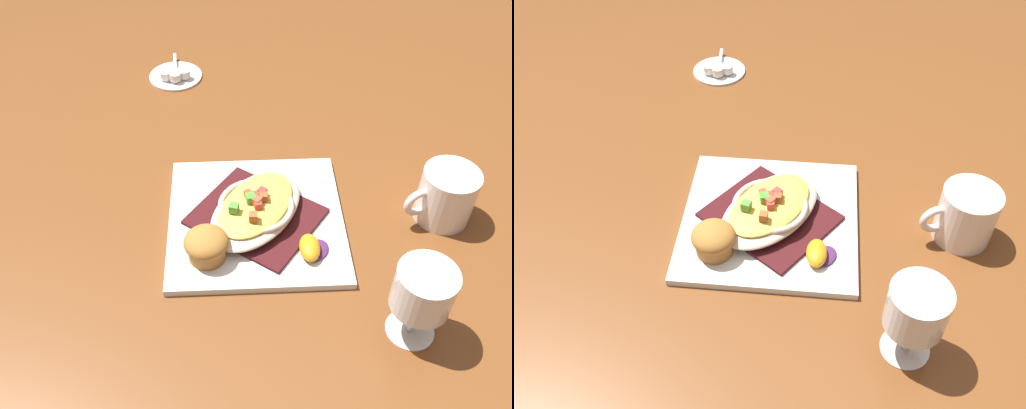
# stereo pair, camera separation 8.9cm
# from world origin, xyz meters

# --- Properties ---
(ground_plane) EXTENTS (2.60, 2.60, 0.00)m
(ground_plane) POSITION_xyz_m (0.00, 0.00, 0.00)
(ground_plane) COLOR brown
(square_plate) EXTENTS (0.32, 0.32, 0.01)m
(square_plate) POSITION_xyz_m (0.00, 0.00, 0.01)
(square_plate) COLOR white
(square_plate) RESTS_ON ground_plane
(folded_napkin) EXTENTS (0.24, 0.24, 0.01)m
(folded_napkin) POSITION_xyz_m (0.00, 0.00, 0.02)
(folded_napkin) COLOR #421418
(folded_napkin) RESTS_ON square_plate
(gratin_dish) EXTENTS (0.22, 0.23, 0.05)m
(gratin_dish) POSITION_xyz_m (-0.00, -0.00, 0.04)
(gratin_dish) COLOR beige
(gratin_dish) RESTS_ON folded_napkin
(muffin) EXTENTS (0.07, 0.07, 0.05)m
(muffin) POSITION_xyz_m (-0.09, -0.07, 0.04)
(muffin) COLOR #A76A31
(muffin) RESTS_ON square_plate
(orange_garnish) EXTENTS (0.06, 0.06, 0.02)m
(orange_garnish) POSITION_xyz_m (0.07, -0.09, 0.02)
(orange_garnish) COLOR #4E2655
(orange_garnish) RESTS_ON square_plate
(coffee_mug) EXTENTS (0.12, 0.09, 0.09)m
(coffee_mug) POSITION_xyz_m (0.30, -0.04, 0.04)
(coffee_mug) COLOR white
(coffee_mug) RESTS_ON ground_plane
(stemmed_glass) EXTENTS (0.08, 0.08, 0.13)m
(stemmed_glass) POSITION_xyz_m (0.17, -0.24, 0.09)
(stemmed_glass) COLOR white
(stemmed_glass) RESTS_ON ground_plane
(creamer_saucer) EXTENTS (0.11, 0.11, 0.01)m
(creamer_saucer) POSITION_xyz_m (-0.09, 0.46, 0.00)
(creamer_saucer) COLOR white
(creamer_saucer) RESTS_ON ground_plane
(spoon) EXTENTS (0.03, 0.09, 0.01)m
(spoon) POSITION_xyz_m (-0.09, 0.46, 0.01)
(spoon) COLOR silver
(spoon) RESTS_ON creamer_saucer
(creamer_cup_0) EXTENTS (0.02, 0.02, 0.02)m
(creamer_cup_0) POSITION_xyz_m (-0.11, 0.44, 0.02)
(creamer_cup_0) COLOR white
(creamer_cup_0) RESTS_ON creamer_saucer
(creamer_cup_1) EXTENTS (0.02, 0.02, 0.02)m
(creamer_cup_1) POSITION_xyz_m (-0.09, 0.43, 0.02)
(creamer_cup_1) COLOR silver
(creamer_cup_1) RESTS_ON creamer_saucer
(creamer_cup_2) EXTENTS (0.02, 0.02, 0.02)m
(creamer_cup_2) POSITION_xyz_m (-0.07, 0.44, 0.02)
(creamer_cup_2) COLOR white
(creamer_cup_2) RESTS_ON creamer_saucer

